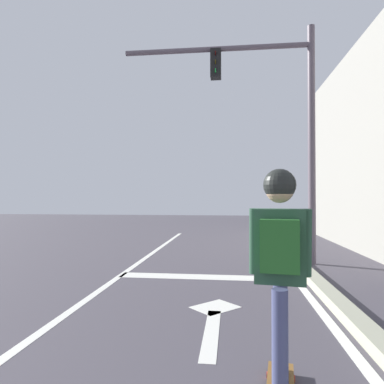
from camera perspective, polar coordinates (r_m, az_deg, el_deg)
name	(u,v)px	position (r m, az deg, el deg)	size (l,w,h in m)	color
lane_line_center	(46,329)	(4.37, -23.32, -20.27)	(0.12, 20.00, 0.01)	silver
lane_line_curbside	(346,343)	(4.03, 24.33, -22.00)	(0.12, 20.00, 0.01)	silver
stop_bar	(210,277)	(6.41, 3.08, -14.04)	(3.33, 0.40, 0.01)	silver
lane_arrow_stem	(211,332)	(3.97, 3.28, -22.41)	(0.16, 1.40, 0.01)	silver
lane_arrow_head	(215,307)	(4.77, 3.89, -18.67)	(0.56, 0.44, 0.01)	silver
curb_strip	(372,337)	(4.08, 27.90, -20.68)	(0.24, 24.00, 0.14)	#A1A289
skater	(280,251)	(2.56, 14.49, -9.53)	(0.44, 0.60, 1.59)	#444A73
traffic_signal_mast	(269,105)	(8.04, 12.76, 14.07)	(4.30, 0.34, 5.26)	#60545D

